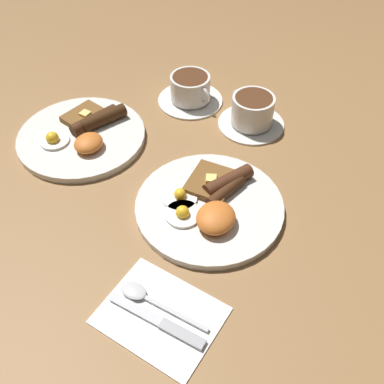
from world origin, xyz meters
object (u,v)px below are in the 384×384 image
Objects in this scene: breakfast_plate_near at (210,204)px; spoon at (143,296)px; breakfast_plate_far at (84,134)px; knife at (162,323)px; teacup_near at (252,113)px; teacup_far at (190,91)px.

breakfast_plate_near is 1.75× the size of spoon.
knife is (-0.31, -0.36, -0.01)m from breakfast_plate_far.
breakfast_plate_near reaches higher than knife.
teacup_near is 0.90× the size of knife.
teacup_far reaches higher than breakfast_plate_far.
breakfast_plate_far is at bearing -38.42° from spoon.
breakfast_plate_near is 1.00× the size of breakfast_plate_far.
breakfast_plate_near is 0.22m from spoon.
teacup_far reaches higher than spoon.
breakfast_plate_near is at bearing -101.45° from breakfast_plate_far.
breakfast_plate_far is 1.84× the size of teacup_near.
teacup_far is 0.54m from spoon.
breakfast_plate_near is 0.27m from teacup_near.
spoon is at bearing -25.82° from knife.
teacup_near is at bearing -97.57° from teacup_far.
breakfast_plate_near reaches higher than spoon.
breakfast_plate_far is 0.27m from teacup_far.
teacup_near reaches higher than breakfast_plate_far.
teacup_far is (0.23, -0.15, 0.02)m from breakfast_plate_far.
teacup_far is at bearing 82.43° from teacup_near.
breakfast_plate_far is 0.37m from teacup_near.
spoon is (-0.49, -0.00, -0.02)m from teacup_near.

